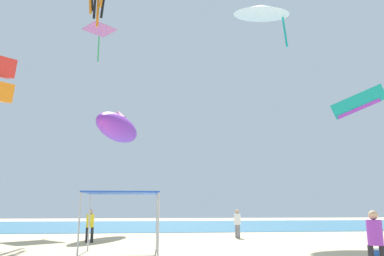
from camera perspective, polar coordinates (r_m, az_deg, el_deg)
ocean_strip at (r=43.04m, az=-1.34°, el=-14.26°), size 110.00×25.13×0.03m
canopy_tent at (r=17.19m, az=-10.34°, el=-9.85°), size 3.17×2.77×2.59m
person_near_tent at (r=22.88m, az=-14.96°, el=-13.52°), size 0.46×0.43×1.82m
person_leftmost at (r=12.95m, az=25.63°, el=-14.41°), size 0.49×0.44×1.85m
person_central at (r=25.67m, az=6.77°, el=-13.61°), size 0.43×0.47×1.79m
cooler_box at (r=17.30m, az=26.02°, el=-16.45°), size 0.57×0.37×0.35m
kite_diamond_pink at (r=44.54m, az=-13.64°, el=13.85°), size 3.90×3.90×3.79m
kite_box_red at (r=21.44m, az=-26.71°, el=6.53°), size 1.60×1.62×2.43m
kite_inflatable_purple at (r=31.05m, az=-10.98°, el=0.03°), size 4.52×7.49×2.89m
kite_parafoil_teal at (r=35.35m, az=23.53°, el=3.53°), size 4.20×2.31×2.76m
kite_delta_white at (r=36.39m, az=10.33°, el=16.94°), size 5.34×5.41×4.49m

